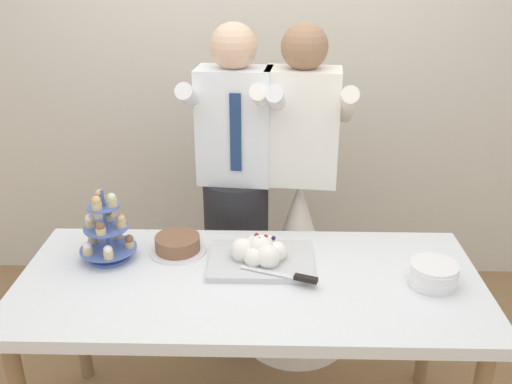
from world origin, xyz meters
TOP-DOWN VIEW (x-y plane):
  - rear_wall at (0.00, 1.40)m, footprint 5.20×0.10m
  - dessert_table at (0.00, 0.00)m, footprint 1.80×0.80m
  - cupcake_stand at (-0.58, 0.14)m, footprint 0.23×0.23m
  - main_cake_tray at (0.04, 0.11)m, footprint 0.43×0.35m
  - plate_stack at (0.70, -0.03)m, footprint 0.19×0.19m
  - round_cake at (-0.31, 0.20)m, footprint 0.24×0.24m
  - person_groom at (-0.09, 0.65)m, footprint 0.50×0.53m
  - person_bride at (0.22, 0.65)m, footprint 0.56×0.56m

SIDE VIEW (x-z plane):
  - person_bride at x=0.22m, z-range -0.25..1.41m
  - dessert_table at x=0.00m, z-range 0.31..1.09m
  - person_groom at x=-0.09m, z-range -0.08..1.58m
  - round_cake at x=-0.31m, z-range 0.77..0.84m
  - main_cake_tray at x=0.04m, z-range 0.75..0.88m
  - plate_stack at x=0.70m, z-range 0.78..0.86m
  - cupcake_stand at x=-0.58m, z-range 0.74..1.04m
  - rear_wall at x=0.00m, z-range 0.00..2.90m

